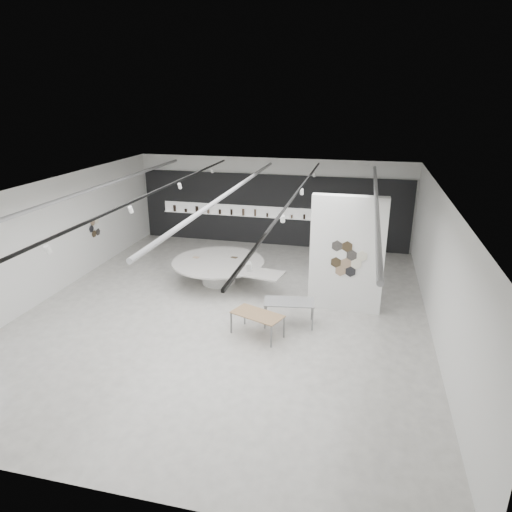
% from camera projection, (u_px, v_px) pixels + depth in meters
% --- Properties ---
extents(room, '(12.02, 14.02, 3.82)m').
position_uv_depth(room, '(222.00, 248.00, 13.44)').
color(room, beige).
rests_on(room, ground).
extents(back_wall_display, '(11.80, 0.27, 3.10)m').
position_uv_depth(back_wall_display, '(270.00, 210.00, 19.97)').
color(back_wall_display, black).
rests_on(back_wall_display, ground).
extents(partition_column, '(2.20, 0.38, 3.60)m').
position_uv_depth(partition_column, '(347.00, 255.00, 13.66)').
color(partition_column, white).
rests_on(partition_column, ground).
extents(display_island, '(4.36, 3.75, 0.83)m').
position_uv_depth(display_island, '(220.00, 269.00, 16.05)').
color(display_island, white).
rests_on(display_island, ground).
extents(sample_table_wood, '(1.57, 1.18, 0.66)m').
position_uv_depth(sample_table_wood, '(257.00, 315.00, 12.50)').
color(sample_table_wood, '#94714C').
rests_on(sample_table_wood, ground).
extents(sample_table_stone, '(1.52, 0.92, 0.73)m').
position_uv_depth(sample_table_stone, '(289.00, 303.00, 13.10)').
color(sample_table_stone, gray).
rests_on(sample_table_stone, ground).
extents(kitchen_counter, '(1.74, 0.84, 1.32)m').
position_uv_depth(kitchen_counter, '(353.00, 242.00, 19.17)').
color(kitchen_counter, white).
rests_on(kitchen_counter, ground).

